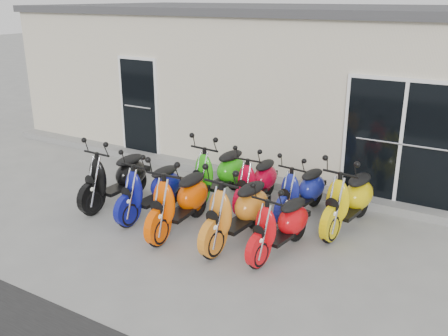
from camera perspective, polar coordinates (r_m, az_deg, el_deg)
The scene contains 15 objects.
ground at distance 8.49m, azimuth -2.10°, elevation -5.93°, with size 80.00×80.00×0.00m, color gray.
building at distance 12.53m, azimuth 11.08°, elevation 9.62°, with size 14.00×6.00×3.20m, color beige.
roof_cap at distance 12.37m, azimuth 11.60°, elevation 17.31°, with size 14.20×6.20×0.16m, color #3F3F42.
front_step at distance 10.08m, azimuth 4.17°, elevation -1.36°, with size 14.00×0.40×0.15m, color gray.
door_left at distance 11.60m, azimuth -9.65°, elevation 7.25°, with size 1.07×0.08×2.22m, color black.
door_right at distance 9.05m, azimuth 19.63°, elevation 3.06°, with size 2.02×0.08×2.22m, color black.
scooter_front_black at distance 9.10m, azimuth -12.34°, elevation -0.15°, with size 0.65×1.78×1.32m, color black, non-canonical shape.
scooter_front_blue at distance 8.52m, azimuth -8.39°, elevation -1.51°, with size 0.61×1.69×1.25m, color navy, non-canonical shape.
scooter_front_orange_a at distance 7.90m, azimuth -5.14°, elevation -2.71°, with size 0.66×1.81×1.33m, color #F55000, non-canonical shape.
scooter_front_orange_b at distance 7.49m, azimuth 1.52°, elevation -3.83°, with size 0.66×1.83×1.35m, color orange, non-canonical shape.
scooter_front_red at distance 7.24m, azimuth 6.48°, elevation -5.54°, with size 0.58×1.59×1.18m, color red, non-canonical shape.
scooter_back_green at distance 9.09m, azimuth -0.65°, elevation 0.35°, with size 0.66×1.81×1.34m, color #29AE12, non-canonical shape.
scooter_back_red at distance 8.85m, azimuth 3.76°, elevation -0.70°, with size 0.59×1.62×1.20m, color #AF031F, non-canonical shape.
scooter_back_blue at distance 8.53m, azimuth 8.91°, elevation -1.74°, with size 0.58×1.59×1.18m, color navy, non-canonical shape.
scooter_back_yellow at distance 8.17m, azimuth 14.15°, elevation -2.54°, with size 0.65×1.79×1.32m, color #E0C109, non-canonical shape.
Camera 1 is at (4.23, -6.42, 3.60)m, focal length 40.00 mm.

